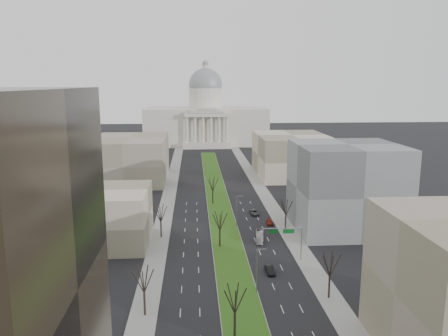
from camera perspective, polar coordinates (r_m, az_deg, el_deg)
name	(u,v)px	position (r m, az deg, el deg)	size (l,w,h in m)	color
ground	(219,203)	(149.41, -0.70, -4.66)	(600.00, 600.00, 0.00)	black
median	(219,204)	(148.41, -0.68, -4.73)	(8.00, 222.03, 0.20)	#999993
sidewalk_left	(162,228)	(125.63, -8.11, -7.82)	(5.00, 330.00, 0.15)	gray
sidewalk_right	(284,226)	(127.88, 7.87, -7.47)	(5.00, 330.00, 0.15)	gray
capitol	(206,119)	(294.27, -2.39, 6.35)	(80.00, 46.00, 55.00)	beige
building_beige_left	(97,217)	(116.32, -16.23, -6.13)	(26.00, 22.00, 14.00)	gray
building_grey_right	(346,187)	(126.29, 15.65, -2.39)	(28.00, 26.00, 24.00)	slate
building_far_left	(130,159)	(188.19, -12.12, 1.19)	(30.00, 40.00, 18.00)	gray
building_far_right	(291,155)	(196.00, 8.80, 1.69)	(30.00, 40.00, 18.00)	gray
tree_left_mid	(144,279)	(79.56, -10.45, -14.04)	(5.40, 5.40, 9.72)	black
tree_left_far	(161,213)	(116.90, -8.29, -5.78)	(5.28, 5.28, 9.50)	black
tree_right_mid	(330,263)	(86.42, 13.72, -11.97)	(5.52, 5.52, 9.94)	black
tree_right_far	(286,207)	(123.11, 8.10, -5.06)	(5.04, 5.04, 9.07)	black
tree_median_a	(235,298)	(72.14, 1.43, -16.62)	(5.40, 5.40, 9.72)	black
tree_median_b	(220,220)	(109.04, -0.56, -6.83)	(5.40, 5.40, 9.72)	black
tree_median_c	(213,184)	(147.57, -1.49, -2.05)	(5.40, 5.40, 9.72)	black
streetlamp_median_b	(257,270)	(87.13, 4.35, -13.15)	(1.90, 0.20, 9.16)	gray
streetlamp_median_c	(237,211)	(124.41, 1.69, -5.61)	(1.90, 0.20, 9.16)	gray
mast_arm_signs	(290,236)	(102.05, 8.61, -8.76)	(9.12, 0.24, 8.09)	gray
car_black	(270,270)	(97.44, 6.00, -13.07)	(1.60, 4.58, 1.51)	black
car_red	(269,222)	(128.59, 5.96, -7.05)	(1.78, 4.38, 1.27)	maroon
car_grey_far	(254,212)	(137.28, 3.99, -5.80)	(2.41, 5.22, 1.45)	#414348
box_van	(260,237)	(115.56, 4.68, -8.91)	(1.83, 7.81, 2.17)	silver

